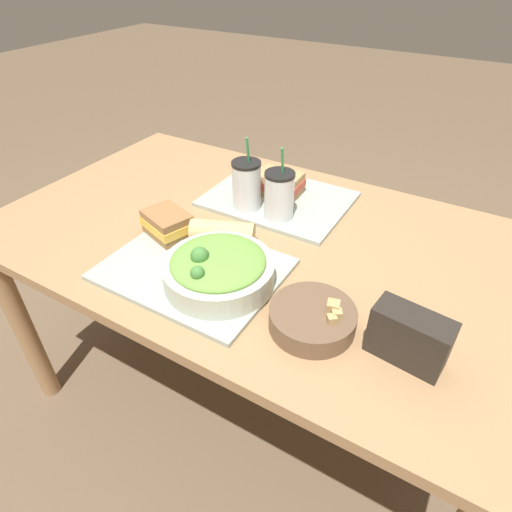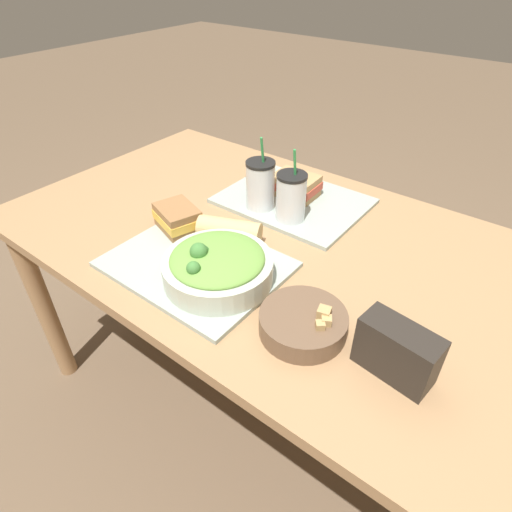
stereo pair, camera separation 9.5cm
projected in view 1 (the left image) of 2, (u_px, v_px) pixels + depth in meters
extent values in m
plane|color=brown|center=(255.00, 392.00, 1.57)|extent=(12.00, 12.00, 0.00)
cube|color=#A37A51|center=(254.00, 238.00, 1.15)|extent=(1.42, 0.86, 0.03)
cylinder|color=#A37A51|center=(23.00, 326.00, 1.37)|extent=(0.06, 0.06, 0.67)
cylinder|color=#A37A51|center=(171.00, 220.00, 1.88)|extent=(0.06, 0.06, 0.67)
cylinder|color=#A37A51|center=(490.00, 331.00, 1.36)|extent=(0.06, 0.06, 0.67)
cube|color=#99A89E|center=(193.00, 269.00, 1.01)|extent=(0.41, 0.31, 0.01)
cube|color=#99A89E|center=(278.00, 199.00, 1.28)|extent=(0.41, 0.31, 0.01)
cylinder|color=beige|center=(219.00, 272.00, 0.95)|extent=(0.25, 0.25, 0.06)
ellipsoid|color=#6B9E42|center=(218.00, 261.00, 0.93)|extent=(0.21, 0.21, 0.04)
sphere|color=#427F38|center=(200.00, 256.00, 0.91)|extent=(0.04, 0.04, 0.04)
sphere|color=#427F38|center=(204.00, 255.00, 0.93)|extent=(0.03, 0.03, 0.03)
sphere|color=#427F38|center=(197.00, 273.00, 0.87)|extent=(0.03, 0.03, 0.03)
cube|color=beige|center=(203.00, 256.00, 0.93)|extent=(0.05, 0.03, 0.01)
cube|color=beige|center=(221.00, 264.00, 0.91)|extent=(0.04, 0.05, 0.01)
cylinder|color=brown|center=(312.00, 318.00, 0.86)|extent=(0.18, 0.18, 0.05)
cylinder|color=#5B2D19|center=(313.00, 312.00, 0.85)|extent=(0.16, 0.16, 0.01)
cube|color=tan|center=(332.00, 319.00, 0.82)|extent=(0.02, 0.02, 0.02)
cube|color=tan|center=(337.00, 314.00, 0.83)|extent=(0.03, 0.03, 0.02)
cube|color=tan|center=(333.00, 307.00, 0.84)|extent=(0.03, 0.03, 0.02)
cube|color=olive|center=(169.00, 231.00, 1.12)|extent=(0.14, 0.12, 0.02)
cube|color=#EFB742|center=(167.00, 224.00, 1.10)|extent=(0.14, 0.13, 0.02)
cube|color=olive|center=(166.00, 216.00, 1.09)|extent=(0.14, 0.12, 0.02)
cylinder|color=tan|center=(222.00, 232.00, 1.08)|extent=(0.17, 0.11, 0.06)
cylinder|color=beige|center=(253.00, 235.00, 1.07)|extent=(0.03, 0.05, 0.05)
cube|color=tan|center=(279.00, 190.00, 1.29)|extent=(0.13, 0.09, 0.02)
cube|color=#C64C38|center=(279.00, 183.00, 1.28)|extent=(0.14, 0.10, 0.02)
cube|color=tan|center=(279.00, 177.00, 1.27)|extent=(0.13, 0.09, 0.02)
cylinder|color=silver|center=(247.00, 186.00, 1.19)|extent=(0.08, 0.08, 0.13)
cylinder|color=black|center=(247.00, 189.00, 1.20)|extent=(0.07, 0.07, 0.11)
cylinder|color=black|center=(246.00, 163.00, 1.15)|extent=(0.08, 0.08, 0.01)
cylinder|color=green|center=(248.00, 151.00, 1.13)|extent=(0.01, 0.02, 0.08)
cylinder|color=silver|center=(279.00, 197.00, 1.15)|extent=(0.08, 0.08, 0.12)
cylinder|color=maroon|center=(279.00, 199.00, 1.16)|extent=(0.07, 0.07, 0.10)
cylinder|color=black|center=(280.00, 174.00, 1.11)|extent=(0.08, 0.08, 0.01)
cylinder|color=green|center=(282.00, 162.00, 1.09)|extent=(0.01, 0.02, 0.08)
cube|color=#28231E|center=(409.00, 337.00, 0.78)|extent=(0.15, 0.08, 0.11)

